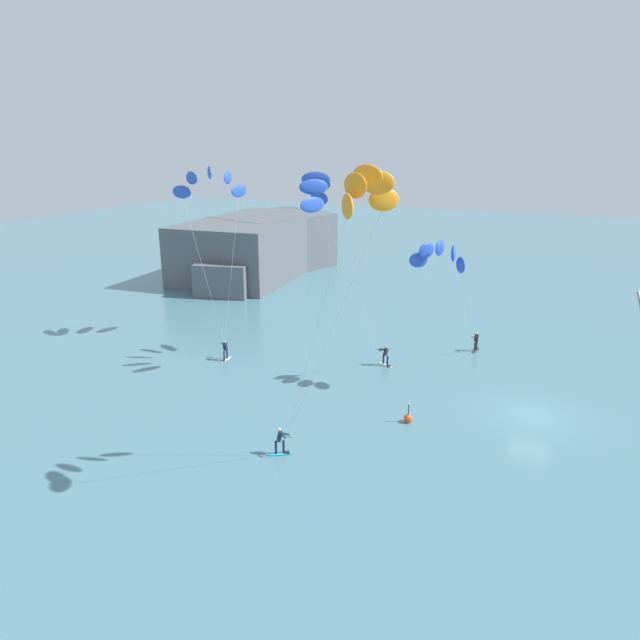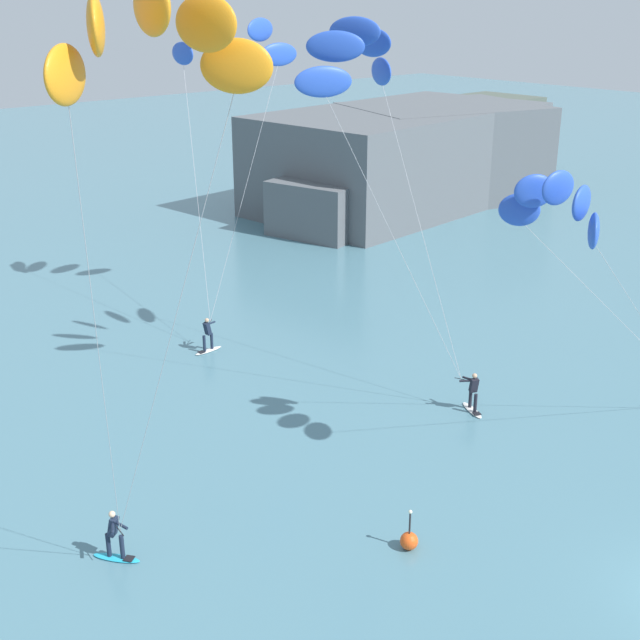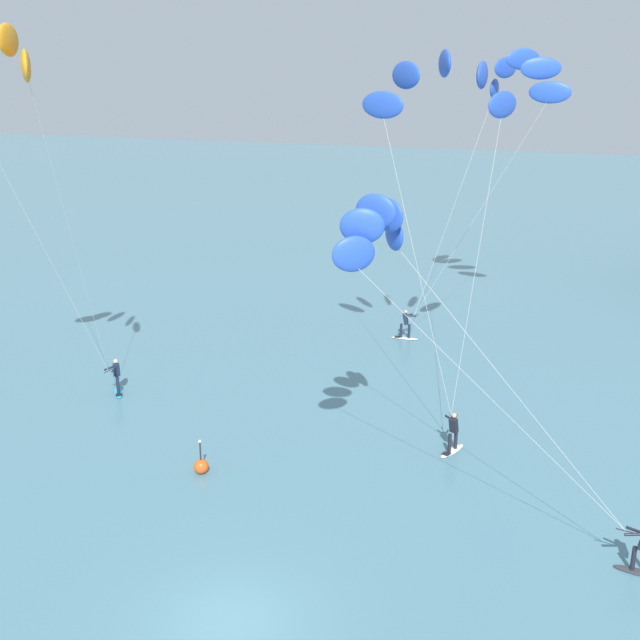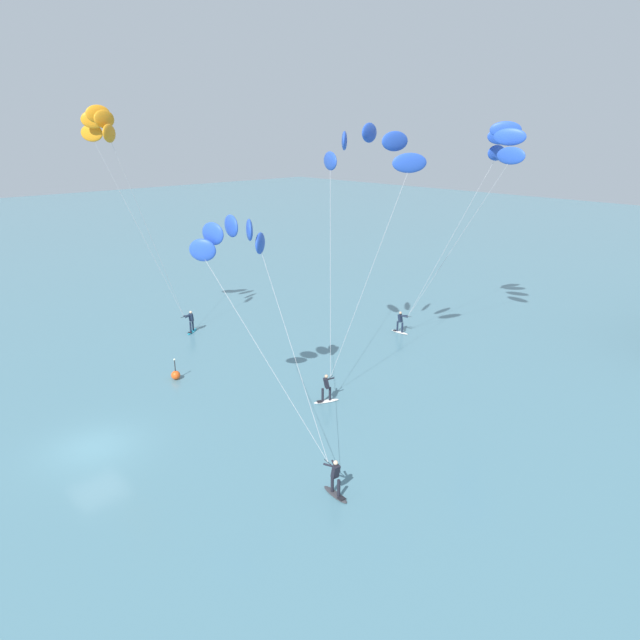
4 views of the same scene
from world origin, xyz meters
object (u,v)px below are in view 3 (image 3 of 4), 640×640
object	(u,v)px
kitesurfer_mid_water	(389,244)
kitesurfer_downwind	(444,96)
kitesurfer_far_out	(518,84)
marker_buoy	(201,466)

from	to	relation	value
kitesurfer_mid_water	kitesurfer_downwind	world-z (taller)	kitesurfer_downwind
kitesurfer_mid_water	kitesurfer_downwind	xyz separation A→B (m)	(-0.10, 9.50, 4.04)
kitesurfer_far_out	marker_buoy	distance (m)	26.14
kitesurfer_mid_water	marker_buoy	xyz separation A→B (m)	(-6.88, -0.14, -8.92)
kitesurfer_mid_water	kitesurfer_far_out	size ratio (longest dim) A/B	0.71
kitesurfer_far_out	marker_buoy	size ratio (longest dim) A/B	11.04
kitesurfer_mid_water	kitesurfer_far_out	bearing A→B (deg)	84.78
kitesurfer_mid_water	kitesurfer_far_out	world-z (taller)	kitesurfer_far_out
kitesurfer_downwind	marker_buoy	bearing A→B (deg)	-125.12
kitesurfer_mid_water	kitesurfer_far_out	distance (m)	21.21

